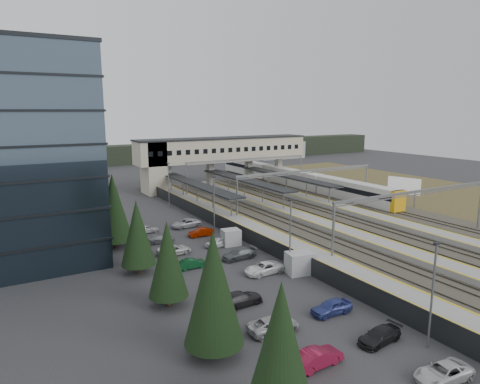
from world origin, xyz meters
TOP-DOWN VIEW (x-y plane):
  - ground at (0.00, 0.00)m, footprint 220.00×220.00m
  - conifer_row at (-22.00, -3.86)m, footprint 4.42×49.82m
  - car_park at (-13.41, -6.73)m, footprint 10.56×44.68m
  - lampposts at (-8.00, 1.25)m, footprint 0.50×53.25m
  - fence at (-6.50, 5.00)m, footprint 0.08×90.00m
  - relay_cabin_near at (-7.15, -8.65)m, footprint 3.13×2.55m
  - relay_cabin_far at (-8.81, 3.59)m, footprint 2.48×2.15m
  - rail_corridor at (9.34, 5.00)m, footprint 34.00×90.00m
  - canopies at (7.00, 27.00)m, footprint 23.10×30.00m
  - footbridge at (7.70, 42.00)m, footprint 40.40×6.40m
  - gantries at (12.00, 3.00)m, footprint 28.40×62.28m
  - train at (24.00, 34.01)m, footprint 2.86×59.79m
  - billboard at (30.05, 8.66)m, footprint 2.02×5.74m
  - scrub_east at (45.00, 5.00)m, footprint 34.00×120.00m
  - treeline_far at (23.81, 92.28)m, footprint 170.00×19.00m

SIDE VIEW (x-z plane):
  - ground at x=0.00m, z-range 0.00..0.00m
  - scrub_east at x=45.00m, z-range 0.00..0.06m
  - rail_corridor at x=9.34m, z-range -0.17..0.75m
  - car_park at x=-13.41m, z-range -0.04..1.25m
  - fence at x=-6.50m, z-range 0.00..2.00m
  - relay_cabin_far at x=-8.81m, z-range 0.00..2.08m
  - relay_cabin_near at x=-7.15m, z-range 0.00..2.32m
  - train at x=24.00m, z-range 0.25..3.85m
  - treeline_far at x=23.81m, z-range -0.55..6.45m
  - billboard at x=30.05m, z-range 0.88..5.97m
  - canopies at x=7.00m, z-range 2.28..5.56m
  - lampposts at x=-8.00m, z-range 0.30..8.37m
  - conifer_row at x=-22.00m, z-range 0.09..9.59m
  - gantries at x=12.00m, z-range 2.41..9.58m
  - footbridge at x=7.70m, z-range 2.33..13.53m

